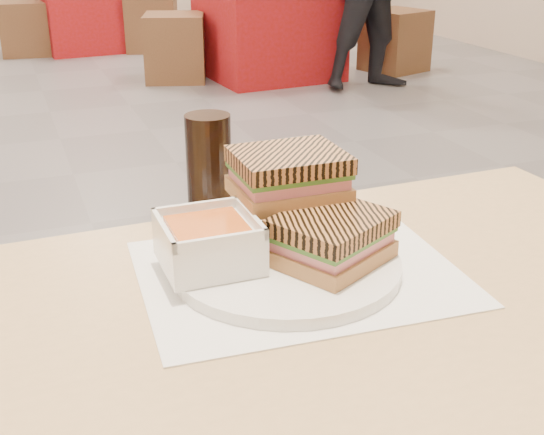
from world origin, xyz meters
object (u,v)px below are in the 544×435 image
object	(u,v)px
bg_chair_1l	(175,48)
bg_chair_1r	(395,41)
soup_bowl	(209,244)
cola_glass	(209,162)
plate	(286,265)
bg_chair_2r	(152,23)
bg_table_2	(87,10)
panini_lower	(332,238)
bg_chair_2l	(26,28)
bg_table_1	(268,23)

from	to	relation	value
bg_chair_1l	bg_chair_1r	distance (m)	1.72
soup_bowl	bg_chair_1l	xyz separation A→B (m)	(1.04, 4.50, -0.55)
cola_glass	plate	bearing A→B (deg)	-83.33
bg_chair_2r	bg_table_2	bearing A→B (deg)	151.94
soup_bowl	bg_chair_2r	xyz separation A→B (m)	(1.15, 5.81, -0.55)
panini_lower	cola_glass	distance (m)	0.26
bg_table_2	bg_chair_1l	distance (m)	1.65
plate	soup_bowl	size ratio (longest dim) A/B	2.51
bg_chair_2l	plate	bearing A→B (deg)	-89.82
soup_bowl	bg_chair_2r	distance (m)	5.95
soup_bowl	cola_glass	world-z (taller)	cola_glass
panini_lower	cola_glass	world-z (taller)	cola_glass
bg_chair_1l	bg_chair_2r	xyz separation A→B (m)	(0.11, 1.31, 0.01)
plate	bg_chair_1l	distance (m)	4.64
bg_chair_2r	plate	bearing A→B (deg)	-100.29
soup_bowl	bg_table_1	size ratio (longest dim) A/B	0.11
cola_glass	bg_table_1	bearing A→B (deg)	68.24
bg_chair_2l	bg_chair_1r	bearing A→B (deg)	-33.49
cola_glass	bg_chair_1r	distance (m)	4.87
cola_glass	soup_bowl	bearing A→B (deg)	-106.58
plate	soup_bowl	distance (m)	0.10
plate	cola_glass	distance (m)	0.23
plate	panini_lower	xyz separation A→B (m)	(0.05, -0.02, 0.04)
bg_chair_1r	bg_chair_2r	distance (m)	2.24
soup_bowl	cola_glass	size ratio (longest dim) A/B	0.79
cola_glass	bg_table_2	xyz separation A→B (m)	(0.56, 5.89, -0.47)
plate	panini_lower	world-z (taller)	panini_lower
plate	bg_chair_2l	distance (m)	6.04
bg_chair_1l	bg_table_1	bearing A→B (deg)	-8.87
panini_lower	soup_bowl	bearing A→B (deg)	163.17
bg_table_2	bg_chair_2l	distance (m)	0.57
cola_glass	bg_chair_2l	size ratio (longest dim) A/B	0.30
bg_chair_1r	panini_lower	bearing A→B (deg)	-121.32
cola_glass	bg_chair_1l	bearing A→B (deg)	77.18
bg_chair_1l	bg_chair_2r	distance (m)	1.32
plate	bg_chair_1l	world-z (taller)	plate
soup_bowl	bg_table_2	distance (m)	6.14
soup_bowl	bg_chair_1r	xyz separation A→B (m)	(2.74, 4.23, -0.56)
bg_table_1	bg_table_2	distance (m)	2.04
cola_glass	bg_chair_2r	size ratio (longest dim) A/B	0.25
panini_lower	bg_chair_2r	xyz separation A→B (m)	(1.01, 5.85, -0.55)
bg_table_2	bg_chair_2l	size ratio (longest dim) A/B	1.91
plate	panini_lower	bearing A→B (deg)	-23.74
plate	bg_table_1	bearing A→B (deg)	69.56
plate	soup_bowl	world-z (taller)	soup_bowl
bg_table_2	bg_chair_1r	world-z (taller)	bg_table_2
cola_glass	bg_chair_2l	world-z (taller)	cola_glass
plate	bg_chair_1r	world-z (taller)	plate
cola_glass	bg_chair_1l	distance (m)	4.44
soup_bowl	bg_table_2	xyz separation A→B (m)	(0.62, 6.09, -0.44)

